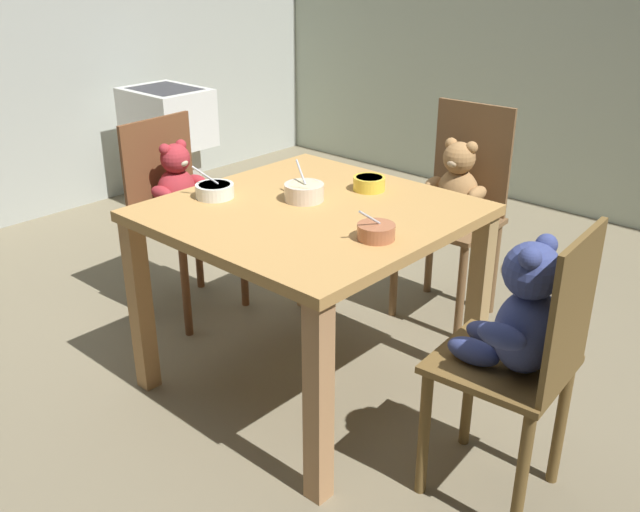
# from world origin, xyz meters

# --- Properties ---
(ground_plane) EXTENTS (5.20, 5.20, 0.04)m
(ground_plane) POSITION_xyz_m (0.00, 0.00, -0.02)
(ground_plane) COLOR #7B7056
(dining_table) EXTENTS (1.00, 1.00, 0.73)m
(dining_table) POSITION_xyz_m (0.00, 0.00, 0.62)
(dining_table) COLOR tan
(dining_table) RESTS_ON ground_plane
(teddy_chair_near_right) EXTENTS (0.40, 0.39, 0.92)m
(teddy_chair_near_right) POSITION_xyz_m (0.87, -0.05, 0.59)
(teddy_chair_near_right) COLOR brown
(teddy_chair_near_right) RESTS_ON ground_plane
(teddy_chair_far_center) EXTENTS (0.42, 0.40, 0.96)m
(teddy_chair_far_center) POSITION_xyz_m (0.07, 0.88, 0.56)
(teddy_chair_far_center) COLOR brown
(teddy_chair_far_center) RESTS_ON ground_plane
(teddy_chair_near_left) EXTENTS (0.40, 0.44, 0.89)m
(teddy_chair_near_left) POSITION_xyz_m (-0.87, 0.07, 0.55)
(teddy_chair_near_left) COLOR brown
(teddy_chair_near_left) RESTS_ON ground_plane
(porridge_bowl_yellow_far_center) EXTENTS (0.12, 0.12, 0.05)m
(porridge_bowl_yellow_far_center) POSITION_xyz_m (0.03, 0.30, 0.76)
(porridge_bowl_yellow_far_center) COLOR yellow
(porridge_bowl_yellow_far_center) RESTS_ON dining_table
(porridge_bowl_cream_center) EXTENTS (0.15, 0.15, 0.13)m
(porridge_bowl_cream_center) POSITION_xyz_m (-0.07, 0.04, 0.77)
(porridge_bowl_cream_center) COLOR beige
(porridge_bowl_cream_center) RESTS_ON dining_table
(porridge_bowl_white_near_left) EXTENTS (0.14, 0.14, 0.12)m
(porridge_bowl_white_near_left) POSITION_xyz_m (-0.34, -0.15, 0.76)
(porridge_bowl_white_near_left) COLOR white
(porridge_bowl_white_near_left) RESTS_ON dining_table
(porridge_bowl_terracotta_near_right) EXTENTS (0.12, 0.13, 0.11)m
(porridge_bowl_terracotta_near_right) POSITION_xyz_m (0.35, -0.07, 0.76)
(porridge_bowl_terracotta_near_right) COLOR #B56844
(porridge_bowl_terracotta_near_right) RESTS_ON dining_table
(sink_basin) EXTENTS (0.51, 0.40, 0.77)m
(sink_basin) POSITION_xyz_m (-2.05, 0.87, 0.50)
(sink_basin) COLOR #B7B2A8
(sink_basin) RESTS_ON ground_plane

